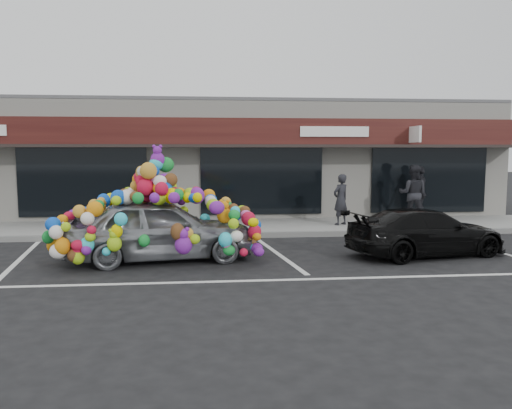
{
  "coord_description": "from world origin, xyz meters",
  "views": [
    {
      "loc": [
        1.11,
        -11.62,
        2.48
      ],
      "look_at": [
        2.4,
        1.4,
        1.08
      ],
      "focal_mm": 35.0,
      "sensor_mm": 36.0,
      "label": 1
    }
  ],
  "objects": [
    {
      "name": "pedestrian_b",
      "position": [
        7.87,
        4.14,
        1.09
      ],
      "size": [
        1.14,
        1.05,
        1.88
      ],
      "primitive_type": "imported",
      "rotation": [
        0.0,
        0.0,
        2.67
      ],
      "color": "black",
      "rests_on": "sidewalk"
    },
    {
      "name": "parking_stripe_right",
      "position": [
        8.2,
        0.2,
        0.0
      ],
      "size": [
        0.73,
        4.37,
        0.01
      ],
      "primitive_type": "cube",
      "rotation": [
        0.0,
        0.0,
        0.14
      ],
      "color": "silver",
      "rests_on": "ground"
    },
    {
      "name": "kerb",
      "position": [
        0.0,
        2.5,
        0.07
      ],
      "size": [
        26.0,
        0.18,
        0.16
      ],
      "primitive_type": "cube",
      "color": "slate",
      "rests_on": "ground"
    },
    {
      "name": "parking_stripe_left",
      "position": [
        -3.2,
        0.2,
        0.0
      ],
      "size": [
        0.73,
        4.37,
        0.01
      ],
      "primitive_type": "cube",
      "rotation": [
        0.0,
        0.0,
        0.14
      ],
      "color": "silver",
      "rests_on": "ground"
    },
    {
      "name": "toy_car",
      "position": [
        0.05,
        -0.27,
        0.88
      ],
      "size": [
        3.04,
        4.71,
        2.61
      ],
      "rotation": [
        0.0,
        0.0,
        1.72
      ],
      "color": "#999FA3",
      "rests_on": "ground"
    },
    {
      "name": "parking_stripe_mid",
      "position": [
        2.8,
        0.2,
        0.0
      ],
      "size": [
        0.73,
        4.37,
        0.01
      ],
      "primitive_type": "cube",
      "rotation": [
        0.0,
        0.0,
        0.14
      ],
      "color": "silver",
      "rests_on": "ground"
    },
    {
      "name": "black_sedan",
      "position": [
        6.3,
        -0.35,
        0.56
      ],
      "size": [
        2.32,
        4.11,
        1.12
      ],
      "primitive_type": "imported",
      "rotation": [
        0.0,
        0.0,
        1.77
      ],
      "color": "black",
      "rests_on": "ground"
    },
    {
      "name": "ground",
      "position": [
        0.0,
        0.0,
        0.0
      ],
      "size": [
        90.0,
        90.0,
        0.0
      ],
      "primitive_type": "plane",
      "color": "black",
      "rests_on": "ground"
    },
    {
      "name": "pedestrian_c",
      "position": [
        8.37,
        4.78,
        1.06
      ],
      "size": [
        1.15,
        0.72,
        1.82
      ],
      "primitive_type": "imported",
      "rotation": [
        0.0,
        0.0,
        4.44
      ],
      "color": "black",
      "rests_on": "sidewalk"
    },
    {
      "name": "shop_building",
      "position": [
        0.0,
        8.44,
        2.16
      ],
      "size": [
        24.0,
        7.2,
        4.31
      ],
      "color": "white",
      "rests_on": "ground"
    },
    {
      "name": "pedestrian_a",
      "position": [
        5.32,
        3.73,
        0.96
      ],
      "size": [
        0.7,
        0.64,
        1.61
      ],
      "primitive_type": "imported",
      "rotation": [
        0.0,
        0.0,
        3.69
      ],
      "color": "black",
      "rests_on": "sidewalk"
    },
    {
      "name": "sidewalk",
      "position": [
        0.0,
        4.0,
        0.07
      ],
      "size": [
        26.0,
        3.0,
        0.15
      ],
      "primitive_type": "cube",
      "color": "gray",
      "rests_on": "ground"
    },
    {
      "name": "lane_line",
      "position": [
        2.0,
        -2.3,
        0.0
      ],
      "size": [
        14.0,
        0.12,
        0.01
      ],
      "primitive_type": "cube",
      "color": "silver",
      "rests_on": "ground"
    }
  ]
}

